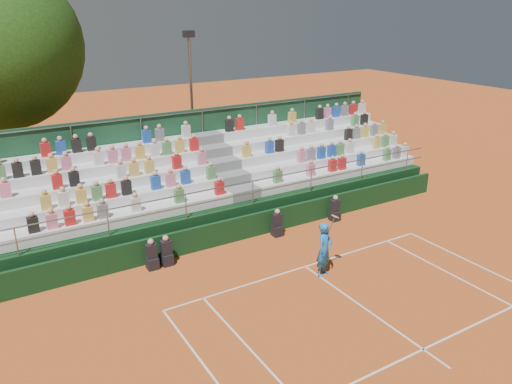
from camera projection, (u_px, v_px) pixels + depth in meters
ground at (305, 267)px, 18.22m from camera, size 90.00×90.00×0.00m
courtside_wall at (260, 224)px, 20.61m from camera, size 20.00×0.15×1.00m
line_officials at (239, 235)px, 19.67m from camera, size 8.85×0.40×1.19m
grandstand at (223, 187)px, 23.01m from camera, size 20.00×5.20×4.40m
tennis_player at (324, 249)px, 17.34m from camera, size 0.96×0.73×2.22m
floodlight_mast at (191, 93)px, 26.85m from camera, size 0.60×0.25×7.78m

